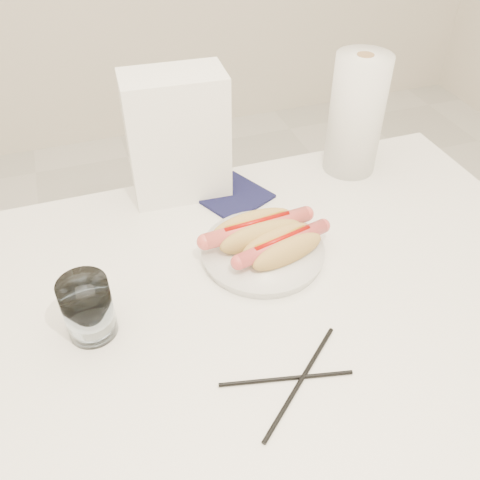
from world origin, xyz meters
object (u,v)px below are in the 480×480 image
object	(u,v)px
plate	(263,253)
hotdog_right	(282,247)
water_glass	(88,308)
paper_towel_roll	(356,115)
table	(246,328)
hotdog_left	(257,231)
napkin_box	(177,137)

from	to	relation	value
plate	hotdog_right	distance (m)	0.05
water_glass	paper_towel_roll	distance (m)	0.67
table	paper_towel_roll	distance (m)	0.51
table	plate	size ratio (longest dim) A/B	5.63
hotdog_left	hotdog_right	world-z (taller)	hotdog_left
hotdog_right	water_glass	distance (m)	0.34
water_glass	paper_towel_roll	xyz separation A→B (m)	(0.60, 0.29, 0.08)
hotdog_left	paper_towel_roll	bearing A→B (deg)	29.16
hotdog_left	napkin_box	bearing A→B (deg)	106.11
hotdog_left	hotdog_right	distance (m)	0.06
napkin_box	paper_towel_roll	distance (m)	0.38
table	plate	xyz separation A→B (m)	(0.07, 0.10, 0.07)
paper_towel_roll	hotdog_left	bearing A→B (deg)	-146.43
napkin_box	hotdog_right	bearing A→B (deg)	-64.47
hotdog_right	paper_towel_roll	distance (m)	0.37
plate	paper_towel_roll	distance (m)	0.38
plate	napkin_box	bearing A→B (deg)	109.38
hotdog_right	water_glass	world-z (taller)	water_glass
plate	paper_towel_roll	size ratio (longest dim) A/B	0.83
napkin_box	water_glass	bearing A→B (deg)	-121.08
water_glass	hotdog_left	bearing A→B (deg)	17.61
napkin_box	paper_towel_roll	size ratio (longest dim) A/B	1.01
hotdog_left	napkin_box	world-z (taller)	napkin_box
napkin_box	paper_towel_roll	world-z (taller)	napkin_box
hotdog_right	water_glass	bearing A→B (deg)	174.63
plate	paper_towel_roll	bearing A→B (deg)	36.89
water_glass	plate	bearing A→B (deg)	13.50
hotdog_left	water_glass	world-z (taller)	water_glass
hotdog_left	napkin_box	xyz separation A→B (m)	(-0.08, 0.23, 0.09)
table	hotdog_right	size ratio (longest dim) A/B	6.63
table	paper_towel_roll	size ratio (longest dim) A/B	4.70
water_glass	napkin_box	bearing A→B (deg)	55.41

